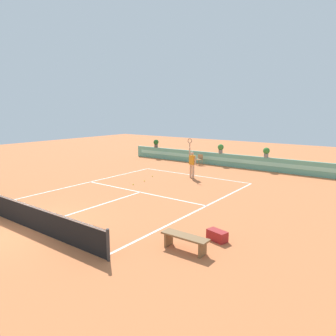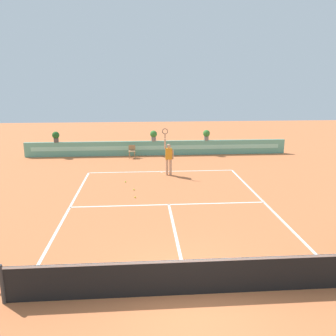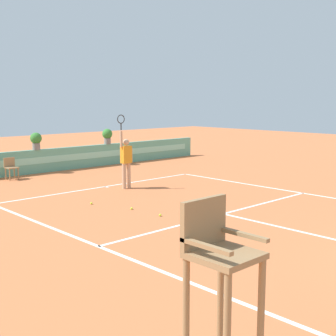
# 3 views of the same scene
# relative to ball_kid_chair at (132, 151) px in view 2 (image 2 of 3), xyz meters

# --- Properties ---
(ground_plane) EXTENTS (60.00, 60.00, 0.00)m
(ground_plane) POSITION_rel_ball_kid_chair_xyz_m (1.75, -9.66, -0.48)
(ground_plane) COLOR #C66B3D
(court_lines) EXTENTS (8.32, 11.94, 0.01)m
(court_lines) POSITION_rel_ball_kid_chair_xyz_m (1.75, -8.94, -0.47)
(court_lines) COLOR white
(court_lines) RESTS_ON ground
(net) EXTENTS (8.92, 0.10, 1.00)m
(net) POSITION_rel_ball_kid_chair_xyz_m (1.75, -15.66, 0.03)
(net) COLOR #333333
(net) RESTS_ON ground
(back_wall_barrier) EXTENTS (18.00, 0.21, 1.00)m
(back_wall_barrier) POSITION_rel_ball_kid_chair_xyz_m (1.75, 0.73, 0.02)
(back_wall_barrier) COLOR #60A88E
(back_wall_barrier) RESTS_ON ground
(ball_kid_chair) EXTENTS (0.44, 0.44, 0.85)m
(ball_kid_chair) POSITION_rel_ball_kid_chair_xyz_m (0.00, 0.00, 0.00)
(ball_kid_chair) COLOR #99754C
(ball_kid_chair) RESTS_ON ground
(tennis_player) EXTENTS (0.62, 0.23, 2.58)m
(tennis_player) POSITION_rel_ball_kid_chair_xyz_m (2.11, -4.55, 0.57)
(tennis_player) COLOR tan
(tennis_player) RESTS_ON ground
(tennis_ball_near_baseline) EXTENTS (0.07, 0.07, 0.07)m
(tennis_ball_near_baseline) POSITION_rel_ball_kid_chair_xyz_m (-0.20, -5.81, -0.44)
(tennis_ball_near_baseline) COLOR #CCE033
(tennis_ball_near_baseline) RESTS_ON ground
(tennis_ball_mid_court) EXTENTS (0.07, 0.07, 0.07)m
(tennis_ball_mid_court) POSITION_rel_ball_kid_chair_xyz_m (0.32, -8.27, -0.44)
(tennis_ball_mid_court) COLOR #CCE033
(tennis_ball_mid_court) RESTS_ON ground
(tennis_ball_by_sideline) EXTENTS (0.07, 0.07, 0.07)m
(tennis_ball_by_sideline) POSITION_rel_ball_kid_chair_xyz_m (0.25, -7.15, -0.44)
(tennis_ball_by_sideline) COLOR #CCE033
(tennis_ball_by_sideline) RESTS_ON ground
(potted_plant_right) EXTENTS (0.48, 0.48, 0.72)m
(potted_plant_right) POSITION_rel_ball_kid_chair_xyz_m (5.16, 0.73, 0.93)
(potted_plant_right) COLOR gray
(potted_plant_right) RESTS_ON back_wall_barrier
(potted_plant_centre) EXTENTS (0.48, 0.48, 0.72)m
(potted_plant_centre) POSITION_rel_ball_kid_chair_xyz_m (1.49, 0.73, 0.93)
(potted_plant_centre) COLOR gray
(potted_plant_centre) RESTS_ON back_wall_barrier
(potted_plant_far_left) EXTENTS (0.48, 0.48, 0.72)m
(potted_plant_far_left) POSITION_rel_ball_kid_chair_xyz_m (-5.10, 0.73, 0.93)
(potted_plant_far_left) COLOR #514C47
(potted_plant_far_left) RESTS_ON back_wall_barrier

